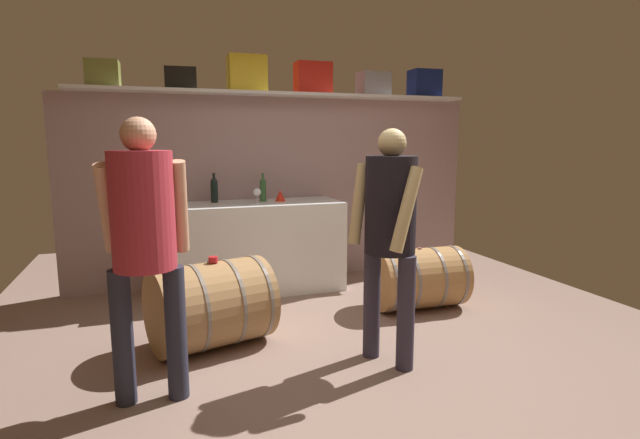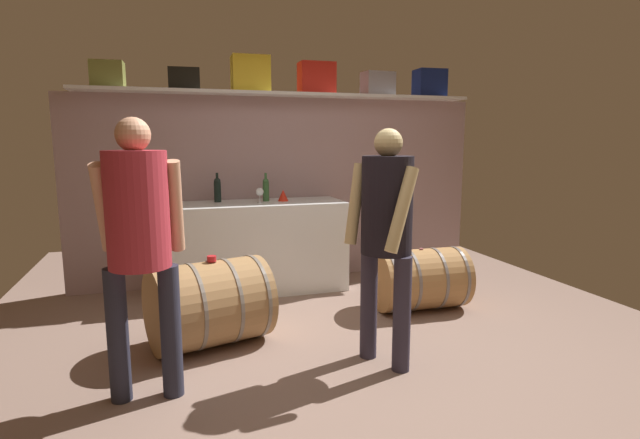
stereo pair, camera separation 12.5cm
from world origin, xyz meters
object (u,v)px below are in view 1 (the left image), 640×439
Objects in this scene: toolcase_olive at (103,74)px; wine_bottle_dark at (214,189)px; toolcase_red at (313,78)px; wine_barrel_far at (419,278)px; visitor_tasting at (144,232)px; toolcase_yellow at (247,74)px; toolcase_navy at (424,84)px; wine_barrel_near at (211,305)px; winemaker_pouring at (390,223)px; wine_glass at (257,193)px; toolcase_grey at (373,84)px; wine_bottle_green at (263,189)px; tasting_cup at (213,259)px; red_funnel at (280,195)px; toolcase_black at (181,79)px; work_cabinet at (256,247)px.

wine_bottle_dark is at bearing -2.15° from toolcase_olive.
toolcase_olive is 0.78× the size of toolcase_red.
visitor_tasting is at bearing -156.22° from wine_barrel_far.
toolcase_red is at bearing 3.05° from toolcase_olive.
toolcase_navy is (2.07, 0.00, -0.03)m from toolcase_yellow.
winemaker_pouring reaches higher than wine_barrel_near.
toolcase_red is 0.23× the size of winemaker_pouring.
wine_bottle_dark reaches higher than wine_glass.
wine_bottle_dark is at bearing 178.79° from toolcase_grey.
toolcase_grey is at bearing 47.18° from visitor_tasting.
toolcase_yellow is 1.12× the size of toolcase_grey.
toolcase_navy reaches higher than visitor_tasting.
wine_bottle_green is at bearing -172.07° from toolcase_navy.
toolcase_navy is 2.16× the size of wine_glass.
tasting_cup is (-0.69, -1.38, -0.38)m from wine_bottle_green.
red_funnel is 0.12× the size of wine_barrel_near.
winemaker_pouring is at bearing 4.92° from visitor_tasting.
toolcase_black is 0.78× the size of toolcase_yellow.
wine_glass is (1.38, -0.29, -1.14)m from toolcase_olive.
wine_glass is 1.29× the size of red_funnel.
toolcase_grey is 3.15m from wine_barrel_near.
wine_bottle_green is at bearing -8.41° from toolcase_black.
wine_barrel_near is at bearing -117.48° from wine_bottle_green.
wine_barrel_near is at bearing -60.77° from toolcase_olive.
toolcase_black is 0.36× the size of wine_barrel_far.
toolcase_red is 2.45× the size of wine_glass.
wine_barrel_far is (2.69, -1.28, -1.89)m from toolcase_olive.
toolcase_red is at bearing 50.01° from tasting_cup.
winemaker_pouring is at bearing -83.23° from red_funnel.
wine_barrel_near is at bearing -116.71° from wine_glass.
toolcase_red is at bearing 14.97° from wine_bottle_green.
wine_bottle_dark is 2.52× the size of red_funnel.
toolcase_red is at bearing 23.02° from wine_glass.
wine_barrel_near is at bearing 62.76° from visitor_tasting.
visitor_tasting is (-0.38, -2.22, -1.12)m from toolcase_black.
work_cabinet is 6.00× the size of wine_bottle_green.
toolcase_black is 0.17× the size of work_cabinet.
visitor_tasting is (-1.75, -2.22, -1.18)m from toolcase_red.
wine_glass is (0.40, -0.20, -0.03)m from wine_bottle_dark.
toolcase_grey is 0.20× the size of visitor_tasting.
toolcase_grey is 1.84m from wine_glass.
toolcase_red is at bearing 25.10° from red_funnel.
visitor_tasting is at bearing 63.48° from winemaker_pouring.
toolcase_black is 0.30× the size of wine_barrel_near.
toolcase_olive reaches higher than winemaker_pouring.
winemaker_pouring is at bearing -32.11° from tasting_cup.
toolcase_olive reaches higher than work_cabinet.
wine_bottle_dark is (-0.49, 0.07, 0.00)m from wine_bottle_green.
red_funnel is at bearing -19.51° from winemaker_pouring.
toolcase_grey is at bearing 21.84° from wine_barrel_near.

